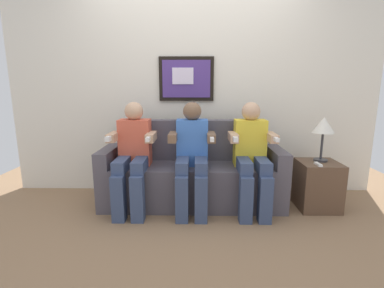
{
  "coord_description": "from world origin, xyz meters",
  "views": [
    {
      "loc": [
        0.05,
        -2.59,
        1.26
      ],
      "look_at": [
        0.0,
        0.15,
        0.7
      ],
      "focal_mm": 26.2,
      "sensor_mm": 36.0,
      "label": 1
    }
  ],
  "objects_px": {
    "person_on_left": "(133,153)",
    "person_on_right": "(252,153)",
    "table_lamp": "(324,127)",
    "person_in_middle": "(192,153)",
    "spare_remote_on_table": "(318,164)",
    "couch": "(192,176)",
    "side_table_right": "(317,185)"
  },
  "relations": [
    {
      "from": "person_on_right",
      "to": "side_table_right",
      "type": "bearing_deg",
      "value": 4.92
    },
    {
      "from": "person_in_middle",
      "to": "person_on_right",
      "type": "xyz_separation_m",
      "value": [
        0.6,
        -0.0,
        0.0
      ]
    },
    {
      "from": "person_in_middle",
      "to": "side_table_right",
      "type": "height_order",
      "value": "person_in_middle"
    },
    {
      "from": "person_on_left",
      "to": "side_table_right",
      "type": "relative_size",
      "value": 2.22
    },
    {
      "from": "person_in_middle",
      "to": "side_table_right",
      "type": "distance_m",
      "value": 1.36
    },
    {
      "from": "person_on_left",
      "to": "table_lamp",
      "type": "bearing_deg",
      "value": 3.17
    },
    {
      "from": "couch",
      "to": "side_table_right",
      "type": "height_order",
      "value": "couch"
    },
    {
      "from": "table_lamp",
      "to": "couch",
      "type": "bearing_deg",
      "value": 177.44
    },
    {
      "from": "couch",
      "to": "person_on_right",
      "type": "xyz_separation_m",
      "value": [
        0.6,
        -0.17,
        0.29
      ]
    },
    {
      "from": "person_on_right",
      "to": "person_on_left",
      "type": "bearing_deg",
      "value": 180.0
    },
    {
      "from": "couch",
      "to": "person_on_left",
      "type": "distance_m",
      "value": 0.69
    },
    {
      "from": "person_in_middle",
      "to": "spare_remote_on_table",
      "type": "xyz_separation_m",
      "value": [
        1.25,
        -0.06,
        -0.1
      ]
    },
    {
      "from": "person_on_left",
      "to": "side_table_right",
      "type": "xyz_separation_m",
      "value": [
        1.91,
        0.06,
        -0.36
      ]
    },
    {
      "from": "couch",
      "to": "side_table_right",
      "type": "relative_size",
      "value": 3.86
    },
    {
      "from": "person_in_middle",
      "to": "side_table_right",
      "type": "relative_size",
      "value": 2.22
    },
    {
      "from": "couch",
      "to": "table_lamp",
      "type": "relative_size",
      "value": 4.19
    },
    {
      "from": "couch",
      "to": "side_table_right",
      "type": "xyz_separation_m",
      "value": [
        1.31,
        -0.11,
        -0.06
      ]
    },
    {
      "from": "person_on_right",
      "to": "table_lamp",
      "type": "bearing_deg",
      "value": 8.23
    },
    {
      "from": "couch",
      "to": "person_in_middle",
      "type": "xyz_separation_m",
      "value": [
        0.0,
        -0.17,
        0.29
      ]
    },
    {
      "from": "person_in_middle",
      "to": "table_lamp",
      "type": "height_order",
      "value": "person_in_middle"
    },
    {
      "from": "table_lamp",
      "to": "person_on_right",
      "type": "bearing_deg",
      "value": -171.77
    },
    {
      "from": "person_on_left",
      "to": "person_on_right",
      "type": "distance_m",
      "value": 1.2
    },
    {
      "from": "person_on_left",
      "to": "person_on_right",
      "type": "relative_size",
      "value": 1.0
    },
    {
      "from": "spare_remote_on_table",
      "to": "table_lamp",
      "type": "bearing_deg",
      "value": 60.67
    },
    {
      "from": "side_table_right",
      "to": "spare_remote_on_table",
      "type": "bearing_deg",
      "value": -118.45
    },
    {
      "from": "table_lamp",
      "to": "side_table_right",
      "type": "bearing_deg",
      "value": -121.5
    },
    {
      "from": "side_table_right",
      "to": "table_lamp",
      "type": "relative_size",
      "value": 1.09
    },
    {
      "from": "couch",
      "to": "person_in_middle",
      "type": "relative_size",
      "value": 1.74
    },
    {
      "from": "person_on_left",
      "to": "person_in_middle",
      "type": "xyz_separation_m",
      "value": [
        0.6,
        0.0,
        -0.0
      ]
    },
    {
      "from": "couch",
      "to": "person_on_right",
      "type": "height_order",
      "value": "person_on_right"
    },
    {
      "from": "person_on_right",
      "to": "spare_remote_on_table",
      "type": "bearing_deg",
      "value": -4.9
    },
    {
      "from": "couch",
      "to": "spare_remote_on_table",
      "type": "bearing_deg",
      "value": -10.12
    }
  ]
}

